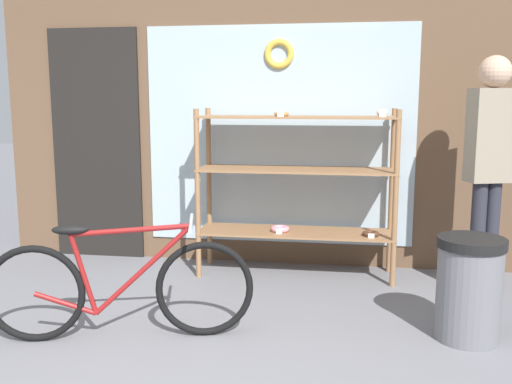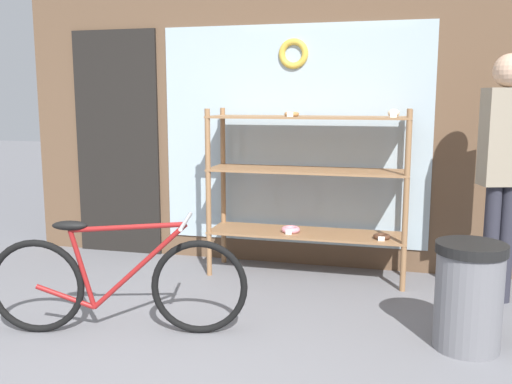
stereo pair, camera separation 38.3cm
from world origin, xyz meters
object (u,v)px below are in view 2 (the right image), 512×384
object	(u,v)px
display_case	(308,179)
pedestrian	(504,157)
bicycle	(116,282)
trash_bin	(469,292)

from	to	relation	value
display_case	pedestrian	size ratio (longest dim) A/B	0.91
pedestrian	bicycle	bearing A→B (deg)	-170.41
pedestrian	trash_bin	distance (m)	1.18
bicycle	pedestrian	distance (m)	2.79
bicycle	pedestrian	xyz separation A→B (m)	(2.40, 1.22, 0.73)
trash_bin	display_case	bearing A→B (deg)	135.09
display_case	pedestrian	bearing A→B (deg)	-10.21
display_case	bicycle	bearing A→B (deg)	-123.20
display_case	trash_bin	world-z (taller)	display_case
bicycle	trash_bin	bearing A→B (deg)	-5.26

